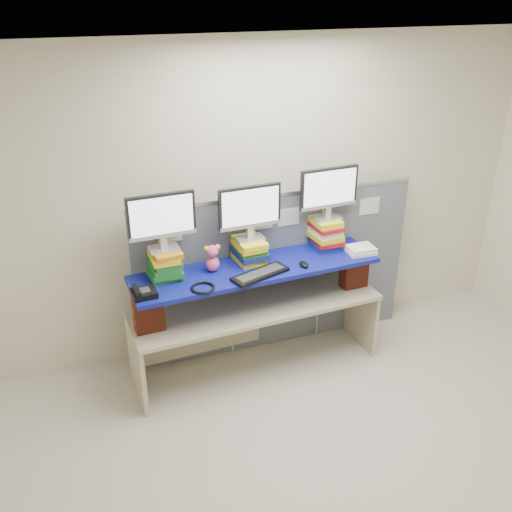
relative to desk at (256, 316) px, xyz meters
name	(u,v)px	position (x,y,z in m)	size (l,w,h in m)	color
room	(383,308)	(0.30, -1.47, 0.87)	(5.00, 4.00, 2.80)	beige
cubicle_partition	(276,271)	(0.30, 0.31, 0.24)	(2.60, 0.06, 1.53)	#515760
desk	(256,316)	(0.00, 0.00, 0.00)	(2.20, 0.76, 0.66)	#B9AD8D
brick_pier_left	(149,313)	(-0.93, -0.11, 0.29)	(0.23, 0.13, 0.32)	maroon
brick_pier_right	(354,270)	(0.94, 0.01, 0.29)	(0.23, 0.13, 0.32)	maroon
blue_board	(256,269)	(0.00, 0.00, 0.47)	(2.10, 0.52, 0.04)	#0D0973
book_stack_left	(165,264)	(-0.74, 0.07, 0.60)	(0.28, 0.31, 0.24)	#1D6D24
book_stack_center	(249,250)	(-0.02, 0.12, 0.59)	(0.27, 0.33, 0.20)	yellow
book_stack_right	(325,233)	(0.71, 0.17, 0.62)	(0.26, 0.31, 0.27)	navy
monitor_left	(162,219)	(-0.74, 0.07, 0.99)	(0.53, 0.16, 0.46)	#B9B9BE
monitor_center	(250,210)	(-0.01, 0.12, 0.96)	(0.53, 0.16, 0.46)	#B9B9BE
monitor_right	(329,190)	(0.71, 0.16, 1.02)	(0.53, 0.16, 0.46)	#B9B9BE
keyboard	(260,274)	(-0.02, -0.16, 0.50)	(0.52, 0.32, 0.03)	black
mouse	(304,264)	(0.38, -0.12, 0.51)	(0.06, 0.12, 0.04)	black
desk_phone	(143,293)	(-0.97, -0.18, 0.52)	(0.19, 0.18, 0.08)	black
headset	(203,288)	(-0.51, -0.22, 0.50)	(0.19, 0.19, 0.02)	black
plush_toy	(212,258)	(-0.36, 0.04, 0.61)	(0.14, 0.10, 0.23)	#DB5389
binder_stack	(361,250)	(0.95, -0.04, 0.52)	(0.24, 0.19, 0.06)	white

